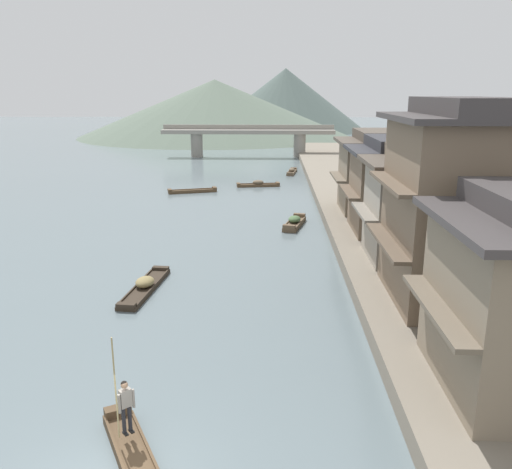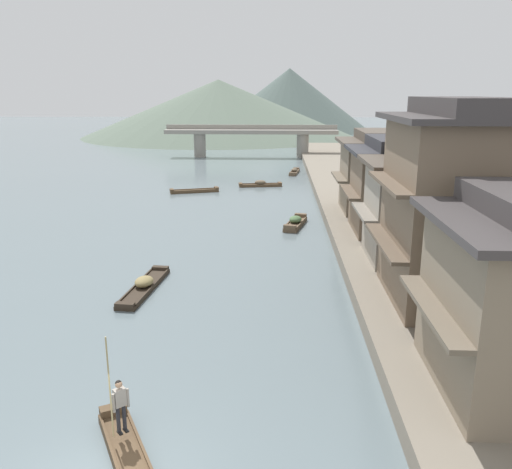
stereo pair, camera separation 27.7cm
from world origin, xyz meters
TOP-DOWN VIEW (x-y plane):
  - riverbank_right at (16.71, 30.00)m, footprint 18.00×110.00m
  - boatman_person at (-0.17, 1.32)m, footprint 0.42×0.48m
  - boat_moored_nearest at (5.48, 26.90)m, footprint 1.95×4.22m
  - boat_moored_second at (-2.60, 13.53)m, footprint 1.52×5.66m
  - boat_moored_third at (-4.18, 40.12)m, footprint 4.86×2.30m
  - boat_moored_far at (6.17, 53.13)m, footprint 1.49×4.59m
  - boat_midriver_drifting at (2.28, 43.78)m, footprint 4.64×1.63m
  - house_waterfront_second at (11.74, 11.02)m, footprint 6.29×7.04m
  - house_waterfront_tall at (11.93, 16.89)m, footprint 6.68×5.58m
  - house_waterfront_narrow at (11.53, 22.85)m, footprint 5.87×6.07m
  - house_waterfront_far at (11.80, 29.12)m, footprint 6.41×6.00m
  - stone_bridge at (0.00, 69.66)m, footprint 26.25×2.40m
  - hill_far_west at (6.91, 128.02)m, footprint 41.27×41.27m
  - hill_far_centre at (-9.28, 109.34)m, footprint 60.54×60.54m

SIDE VIEW (x-z plane):
  - boat_moored_third at x=-4.18m, z-range -0.07..0.37m
  - boat_moored_far at x=6.17m, z-range -0.10..0.53m
  - boat_moored_second at x=-2.60m, z-range -0.12..0.56m
  - boat_midriver_drifting at x=2.28m, z-range -0.11..0.56m
  - boat_moored_nearest at x=5.48m, z-range -0.11..0.67m
  - riverbank_right at x=16.71m, z-range 0.00..0.78m
  - boatman_person at x=-0.17m, z-range 0.02..3.06m
  - stone_bridge at x=0.00m, z-range 0.75..5.58m
  - house_waterfront_far at x=11.80m, z-range 0.72..6.86m
  - house_waterfront_narrow at x=11.53m, z-range 0.72..6.86m
  - house_waterfront_tall at x=11.93m, z-range 0.72..6.86m
  - house_waterfront_second at x=11.74m, z-range 0.71..9.45m
  - hill_far_centre at x=-9.28m, z-range 0.00..12.31m
  - hill_far_west at x=6.91m, z-range 0.00..15.45m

